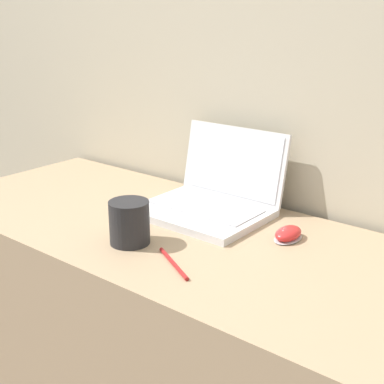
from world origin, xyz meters
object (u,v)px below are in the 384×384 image
laptop (212,196)px  pen (173,263)px  computer_mouse (288,234)px  drink_cup (129,222)px

laptop → pen: (0.13, -0.32, -0.04)m
computer_mouse → laptop: bearing=171.4°
laptop → pen: laptop is taller
computer_mouse → drink_cup: bearing=-138.2°
pen → computer_mouse: bearing=65.9°
drink_cup → pen: bearing=-9.2°
laptop → pen: 0.35m
computer_mouse → pen: computer_mouse is taller
drink_cup → laptop: bearing=85.3°
drink_cup → computer_mouse: bearing=41.8°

